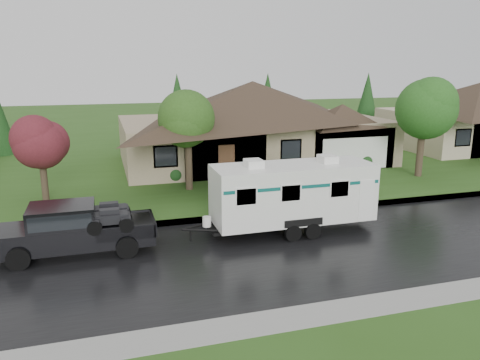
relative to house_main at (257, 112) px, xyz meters
name	(u,v)px	position (x,y,z in m)	size (l,w,h in m)	color
ground	(308,229)	(-2.29, -13.84, -3.59)	(140.00, 140.00, 0.00)	#2C5119
road	(330,245)	(-2.29, -15.84, -3.59)	(140.00, 8.00, 0.01)	black
curb	(288,212)	(-2.29, -11.59, -3.52)	(140.00, 0.50, 0.15)	gray
lawn	(222,160)	(-2.29, 1.16, -3.52)	(140.00, 26.00, 0.15)	#2C5119
house_main	(257,112)	(0.00, 0.00, 0.00)	(19.44, 10.80, 6.90)	gray
tree_left_green	(188,121)	(-6.10, -6.44, 0.32)	(3.28, 3.28, 5.43)	#382B1E
tree_red	(40,143)	(-13.50, -6.55, -0.51)	(2.56, 2.56, 4.24)	#382B1E
tree_right_green	(424,107)	(8.10, -7.34, 0.82)	(3.71, 3.71, 6.14)	#382B1E
shrub_row	(275,167)	(-0.29, -4.54, -2.94)	(13.60, 1.00, 1.00)	#143814
pickup_truck	(71,228)	(-11.87, -13.87, -2.56)	(5.75, 2.19, 1.92)	black
travel_trailer	(293,192)	(-3.07, -13.87, -1.90)	(7.10, 2.49, 3.18)	white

